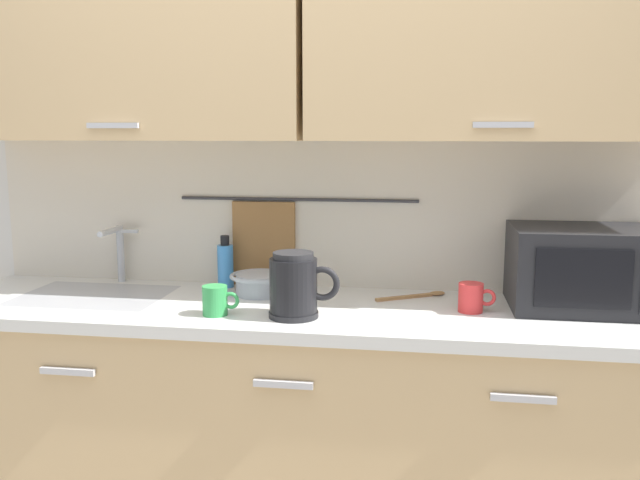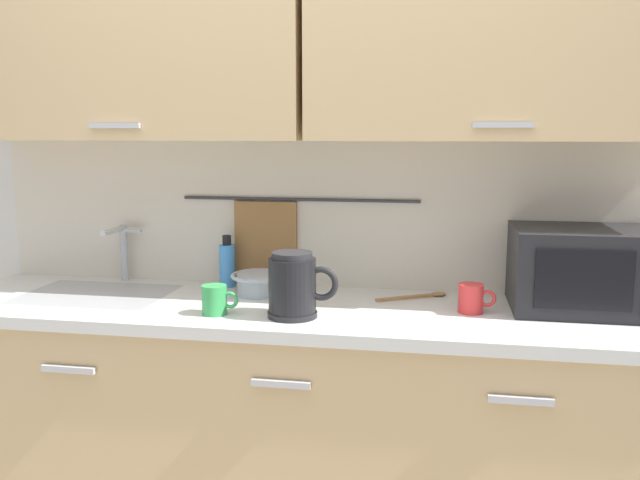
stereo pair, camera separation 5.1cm
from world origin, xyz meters
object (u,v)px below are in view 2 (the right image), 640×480
at_px(mixing_bowl, 261,282).
at_px(wooden_spoon, 420,296).
at_px(electric_kettle, 293,286).
at_px(microwave, 584,269).
at_px(mug_by_kettle, 472,298).
at_px(dish_soap_bottle, 227,264).
at_px(mug_near_sink, 215,300).

xyz_separation_m(mixing_bowl, wooden_spoon, (0.57, 0.05, -0.04)).
bearing_deg(electric_kettle, wooden_spoon, 39.81).
bearing_deg(microwave, mixing_bowl, 179.23).
height_order(electric_kettle, mug_by_kettle, electric_kettle).
bearing_deg(microwave, mug_by_kettle, -163.89).
xyz_separation_m(mixing_bowl, mug_by_kettle, (0.74, -0.12, 0.00)).
distance_m(mixing_bowl, mug_by_kettle, 0.75).
relative_size(dish_soap_bottle, wooden_spoon, 0.78).
distance_m(mug_near_sink, wooden_spoon, 0.73).
height_order(mug_near_sink, mug_by_kettle, same).
distance_m(electric_kettle, dish_soap_bottle, 0.50).
relative_size(mixing_bowl, mug_by_kettle, 1.78).
height_order(mixing_bowl, wooden_spoon, mixing_bowl).
distance_m(microwave, wooden_spoon, 0.55).
relative_size(microwave, mixing_bowl, 2.15).
relative_size(electric_kettle, mixing_bowl, 1.06).
bearing_deg(mug_near_sink, wooden_spoon, 27.84).
bearing_deg(mug_by_kettle, electric_kettle, -164.87).
bearing_deg(microwave, wooden_spoon, 172.66).
bearing_deg(wooden_spoon, mixing_bowl, -174.62).
height_order(microwave, dish_soap_bottle, microwave).
bearing_deg(dish_soap_bottle, microwave, -5.21).
height_order(electric_kettle, mug_near_sink, electric_kettle).
distance_m(microwave, mug_by_kettle, 0.39).
xyz_separation_m(mug_near_sink, wooden_spoon, (0.64, 0.34, -0.04)).
height_order(mug_near_sink, wooden_spoon, mug_near_sink).
relative_size(electric_kettle, dish_soap_bottle, 1.16).
bearing_deg(wooden_spoon, microwave, -7.34).
bearing_deg(dish_soap_bottle, electric_kettle, -47.51).
bearing_deg(mug_near_sink, dish_soap_bottle, 102.42).
bearing_deg(wooden_spoon, electric_kettle, -140.19).
relative_size(microwave, electric_kettle, 2.03).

